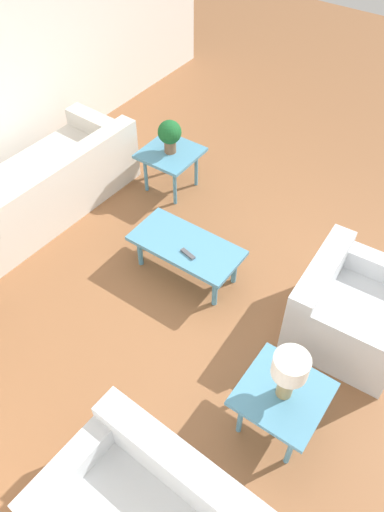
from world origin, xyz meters
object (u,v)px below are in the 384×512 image
Objects in this scene: side_table_plant at (171,156)px; side_table_lamp at (282,397)px; table_lamp at (290,371)px; coffee_table at (186,248)px; potted_plant at (170,134)px; sofa at (44,187)px; armchair at (349,310)px.

side_table_plant is 1.00× the size of side_table_lamp.
side_table_plant is at bearing -37.82° from table_lamp.
side_table_lamp is at bearing 153.43° from table_lamp.
potted_plant reaches higher than coffee_table.
armchair is at bearing 97.83° from sofa.
potted_plant is at bearing 141.48° from sofa.
coffee_table is 1.69m from side_table_lamp.
table_lamp reaches higher than coffee_table.
side_table_plant is 3.00m from table_lamp.
armchair is 1.69× the size of side_table_plant.
armchair is 2.56m from potted_plant.
armchair is at bearing 163.41° from side_table_plant.
side_table_lamp is 3.00m from potted_plant.
coffee_table is at bearing 133.11° from side_table_plant.
side_table_plant is 1.36× the size of table_lamp.
side_table_plant and side_table_lamp have the same top height.
side_table_plant is (-0.90, -1.05, 0.15)m from sofa.
armchair is (-3.32, -0.33, 0.00)m from sofa.
coffee_table is 1.76× the size of side_table_lamp.
side_table_plant reaches higher than coffee_table.
sofa is 3.39m from table_lamp.
coffee_table is 1.75m from table_lamp.
side_table_plant is (2.42, -0.72, 0.15)m from armchair.
potted_plant is (-0.00, 0.00, 0.29)m from side_table_plant.
table_lamp is at bearing 142.18° from potted_plant.
side_table_lamp is at bearing 174.02° from armchair.
sofa is 3.59× the size of side_table_plant.
side_table_lamp is (-3.26, 0.77, 0.15)m from sofa.
armchair reaches higher than coffee_table.
side_table_lamp is at bearing 149.24° from coffee_table.
armchair is at bearing -93.29° from side_table_lamp.
sofa is at bearing 2.87° from coffee_table.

